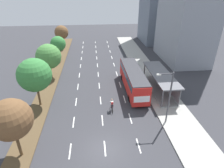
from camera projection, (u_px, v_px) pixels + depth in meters
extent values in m
plane|color=#38383D|center=(105.00, 149.00, 19.17)|extent=(140.00, 140.00, 0.00)
cube|color=brown|center=(54.00, 72.00, 36.05)|extent=(2.60, 52.00, 0.12)
cube|color=#ADAAA3|center=(144.00, 69.00, 37.63)|extent=(4.50, 52.00, 0.15)
cube|color=white|center=(70.00, 151.00, 18.94)|extent=(0.14, 2.07, 0.01)
cube|color=white|center=(74.00, 122.00, 22.98)|extent=(0.14, 2.07, 0.01)
cube|color=white|center=(76.00, 102.00, 27.01)|extent=(0.14, 2.07, 0.01)
cube|color=white|center=(78.00, 87.00, 31.04)|extent=(0.14, 2.07, 0.01)
cube|color=white|center=(79.00, 75.00, 35.08)|extent=(0.14, 2.07, 0.01)
cube|color=white|center=(80.00, 66.00, 39.11)|extent=(0.14, 2.07, 0.01)
cube|color=white|center=(81.00, 58.00, 43.15)|extent=(0.14, 2.07, 0.01)
cube|color=white|center=(82.00, 52.00, 47.18)|extent=(0.14, 2.07, 0.01)
cube|color=white|center=(83.00, 47.00, 51.21)|extent=(0.14, 2.07, 0.01)
cube|color=white|center=(83.00, 43.00, 55.25)|extent=(0.14, 2.07, 0.01)
cube|color=white|center=(105.00, 148.00, 19.26)|extent=(0.14, 2.07, 0.01)
cube|color=white|center=(102.00, 120.00, 23.29)|extent=(0.14, 2.07, 0.01)
cube|color=white|center=(101.00, 100.00, 27.33)|extent=(0.14, 2.07, 0.01)
cube|color=white|center=(99.00, 86.00, 31.36)|extent=(0.14, 2.07, 0.01)
cube|color=white|center=(98.00, 74.00, 35.39)|extent=(0.14, 2.07, 0.01)
cube|color=white|center=(97.00, 65.00, 39.43)|extent=(0.14, 2.07, 0.01)
cube|color=white|center=(97.00, 58.00, 43.46)|extent=(0.14, 2.07, 0.01)
cube|color=white|center=(96.00, 52.00, 47.50)|extent=(0.14, 2.07, 0.01)
cube|color=white|center=(96.00, 47.00, 51.53)|extent=(0.14, 2.07, 0.01)
cube|color=white|center=(95.00, 42.00, 55.56)|extent=(0.14, 2.07, 0.01)
cube|color=white|center=(139.00, 146.00, 19.58)|extent=(0.14, 2.07, 0.01)
cube|color=white|center=(130.00, 118.00, 23.61)|extent=(0.14, 2.07, 0.01)
cube|color=white|center=(124.00, 99.00, 27.64)|extent=(0.14, 2.07, 0.01)
cube|color=white|center=(120.00, 85.00, 31.68)|extent=(0.14, 2.07, 0.01)
cube|color=white|center=(117.00, 74.00, 35.71)|extent=(0.14, 2.07, 0.01)
cube|color=white|center=(114.00, 65.00, 39.75)|extent=(0.14, 2.07, 0.01)
cube|color=white|center=(112.00, 57.00, 43.78)|extent=(0.14, 2.07, 0.01)
cube|color=white|center=(110.00, 51.00, 47.81)|extent=(0.14, 2.07, 0.01)
cube|color=white|center=(108.00, 46.00, 51.85)|extent=(0.14, 2.07, 0.01)
cube|color=white|center=(107.00, 42.00, 55.88)|extent=(0.14, 2.07, 0.01)
cube|color=gray|center=(159.00, 90.00, 29.77)|extent=(2.60, 9.87, 0.10)
cylinder|color=#56565B|center=(162.00, 98.00, 24.90)|extent=(0.16, 0.16, 2.60)
cylinder|color=#56565B|center=(144.00, 70.00, 33.18)|extent=(0.16, 0.16, 2.60)
cylinder|color=#56565B|center=(180.00, 97.00, 25.12)|extent=(0.16, 0.16, 2.60)
cylinder|color=#56565B|center=(157.00, 70.00, 33.39)|extent=(0.16, 0.16, 2.60)
cube|color=gray|center=(167.00, 82.00, 29.26)|extent=(0.10, 9.38, 2.34)
cube|color=slate|center=(161.00, 74.00, 28.51)|extent=(2.90, 10.27, 0.16)
cube|color=red|center=(133.00, 79.00, 29.37)|extent=(2.50, 11.20, 2.80)
cube|color=#2D3D4C|center=(133.00, 74.00, 28.98)|extent=(2.54, 10.30, 0.90)
cube|color=#333338|center=(134.00, 70.00, 28.70)|extent=(2.45, 10.98, 0.12)
cube|color=#2D3D4C|center=(127.00, 64.00, 34.17)|extent=(2.25, 0.06, 1.54)
cube|color=white|center=(142.00, 99.00, 24.50)|extent=(2.12, 0.04, 0.90)
cylinder|color=black|center=(123.00, 78.00, 32.96)|extent=(0.30, 1.00, 1.00)
cylinder|color=black|center=(135.00, 77.00, 33.15)|extent=(0.30, 1.00, 1.00)
cylinder|color=black|center=(130.00, 99.00, 26.82)|extent=(0.30, 1.00, 1.00)
cylinder|color=black|center=(145.00, 98.00, 27.02)|extent=(0.30, 1.00, 1.00)
torus|color=black|center=(112.00, 106.00, 25.50)|extent=(0.06, 0.72, 0.72)
torus|color=black|center=(112.00, 110.00, 24.53)|extent=(0.06, 0.72, 0.72)
cylinder|color=maroon|center=(112.00, 106.00, 24.89)|extent=(0.05, 0.94, 0.05)
cylinder|color=maroon|center=(112.00, 108.00, 24.88)|extent=(0.05, 0.57, 0.42)
cylinder|color=maroon|center=(112.00, 107.00, 24.70)|extent=(0.04, 0.04, 0.40)
cube|color=black|center=(112.00, 106.00, 24.61)|extent=(0.12, 0.24, 0.06)
cylinder|color=black|center=(112.00, 102.00, 25.21)|extent=(0.46, 0.04, 0.04)
cube|color=silver|center=(112.00, 103.00, 24.62)|extent=(0.30, 0.36, 0.59)
cube|color=#A82323|center=(112.00, 103.00, 24.47)|extent=(0.26, 0.26, 0.42)
sphere|color=tan|center=(112.00, 99.00, 24.53)|extent=(0.20, 0.20, 0.20)
cylinder|color=#4C4C56|center=(111.00, 105.00, 24.76)|extent=(0.12, 0.42, 0.25)
cylinder|color=#4C4C56|center=(111.00, 106.00, 25.03)|extent=(0.10, 0.17, 0.41)
cylinder|color=#4C4C56|center=(113.00, 105.00, 24.79)|extent=(0.12, 0.42, 0.25)
cylinder|color=#4C4C56|center=(113.00, 106.00, 25.06)|extent=(0.10, 0.17, 0.41)
cylinder|color=silver|center=(111.00, 102.00, 24.77)|extent=(0.09, 0.47, 0.28)
cylinder|color=silver|center=(113.00, 101.00, 24.80)|extent=(0.09, 0.47, 0.28)
cylinder|color=brown|center=(18.00, 144.00, 17.72)|extent=(0.28, 0.28, 2.87)
sphere|color=brown|center=(11.00, 120.00, 16.41)|extent=(3.75, 3.75, 3.75)
cylinder|color=brown|center=(39.00, 96.00, 25.55)|extent=(0.28, 0.28, 2.83)
sphere|color=#38843D|center=(35.00, 75.00, 24.14)|extent=(4.37, 4.37, 4.37)
cylinder|color=brown|center=(51.00, 71.00, 33.51)|extent=(0.28, 0.28, 2.29)
sphere|color=#4C8E42|center=(49.00, 56.00, 32.24)|extent=(4.28, 4.28, 4.28)
cylinder|color=brown|center=(60.00, 55.00, 41.34)|extent=(0.28, 0.28, 2.44)
sphere|color=#38843D|center=(58.00, 44.00, 40.22)|extent=(3.23, 3.23, 3.23)
cylinder|color=brown|center=(63.00, 43.00, 49.04)|extent=(0.28, 0.28, 2.88)
sphere|color=brown|center=(61.00, 32.00, 47.79)|extent=(3.44, 3.44, 3.44)
cylinder|color=#4C4C51|center=(169.00, 98.00, 21.36)|extent=(0.18, 0.18, 6.50)
cylinder|color=#4C4C51|center=(166.00, 74.00, 19.86)|extent=(1.60, 0.12, 0.12)
cube|color=silver|center=(159.00, 75.00, 19.82)|extent=(0.44, 0.24, 0.16)
cube|color=#8E939E|center=(188.00, 4.00, 37.45)|extent=(7.91, 13.41, 23.17)
cube|color=slate|center=(158.00, 7.00, 52.20)|extent=(7.82, 11.41, 19.03)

